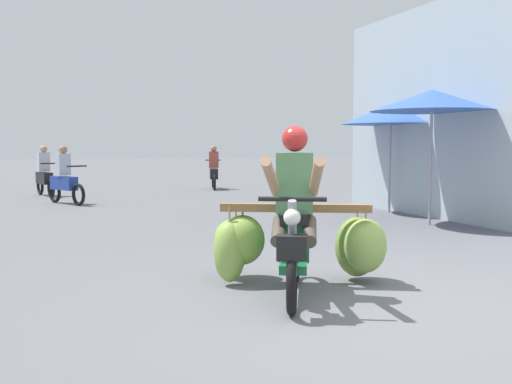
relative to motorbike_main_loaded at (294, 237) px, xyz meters
name	(u,v)px	position (x,y,z in m)	size (l,w,h in m)	color
ground_plane	(373,310)	(0.28, -1.01, -0.49)	(120.00, 120.00, 0.00)	slate
motorbike_main_loaded	(294,237)	(0.00, 0.00, 0.00)	(1.80, 2.01, 1.58)	black
motorbike_distant_ahead_left	(214,172)	(3.00, 12.96, 0.07)	(0.62, 1.59, 1.40)	black
motorbike_distant_ahead_right	(64,180)	(-1.72, 9.56, 0.07)	(0.85, 1.49, 1.40)	black
motorbike_distant_far_ahead	(44,176)	(-2.12, 12.09, 0.07)	(0.62, 1.59, 1.40)	black
market_umbrella_near_shop	(432,101)	(4.11, 3.35, 1.68)	(2.13, 2.13, 2.37)	#99999E
market_umbrella_further_along	(391,114)	(4.58, 5.33, 1.55)	(2.02, 2.02, 2.26)	#99999E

